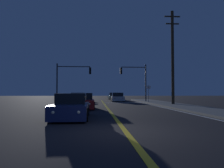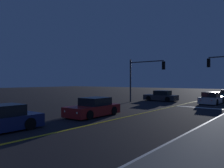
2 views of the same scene
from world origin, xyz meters
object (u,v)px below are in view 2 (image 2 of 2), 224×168
object	(u,v)px
traffic_signal_far_left	(143,73)
car_parked_curb_silver	(211,99)
car_following_oncoming_charcoal	(161,96)
car_far_approaching_red	(93,108)

from	to	relation	value
traffic_signal_far_left	car_parked_curb_silver	bearing A→B (deg)	29.16
car_following_oncoming_charcoal	car_far_approaching_red	distance (m)	14.72
car_following_oncoming_charcoal	car_parked_curb_silver	size ratio (longest dim) A/B	1.01
car_parked_curb_silver	traffic_signal_far_left	xyz separation A→B (m)	(-6.72, -3.75, 2.97)
car_parked_curb_silver	car_following_oncoming_charcoal	bearing A→B (deg)	-178.51
car_parked_curb_silver	car_far_approaching_red	bearing A→B (deg)	-105.87
car_far_approaching_red	traffic_signal_far_left	bearing A→B (deg)	-79.81
car_following_oncoming_charcoal	traffic_signal_far_left	bearing A→B (deg)	170.27
car_far_approaching_red	car_parked_curb_silver	bearing A→B (deg)	-108.40
car_following_oncoming_charcoal	car_far_approaching_red	bearing A→B (deg)	-174.43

